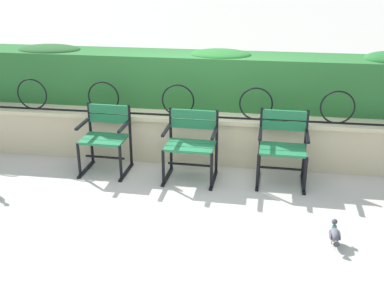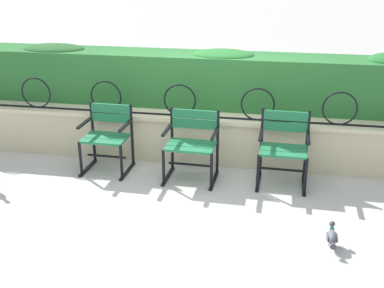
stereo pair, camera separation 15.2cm
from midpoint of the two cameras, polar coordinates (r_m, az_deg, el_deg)
ground_plane at (r=5.57m, az=0.49°, el=-5.86°), size 60.00×60.00×0.00m
stone_wall at (r=6.32m, az=2.00°, el=0.72°), size 8.02×0.41×0.63m
iron_arch_fence at (r=6.13m, az=-0.34°, el=4.89°), size 7.47×0.02×0.42m
hedge_row at (r=6.58m, az=2.87°, el=7.74°), size 7.86×0.64×0.79m
park_chair_left at (r=6.11m, az=-9.26°, el=1.03°), size 0.58×0.54×0.82m
park_chair_centre at (r=5.79m, az=0.74°, el=0.19°), size 0.63×0.54×0.83m
park_chair_right at (r=5.77m, az=11.51°, el=-0.28°), size 0.59×0.53×0.86m
pigeon_far_side at (r=4.78m, az=17.10°, el=-10.44°), size 0.11×0.29×0.22m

